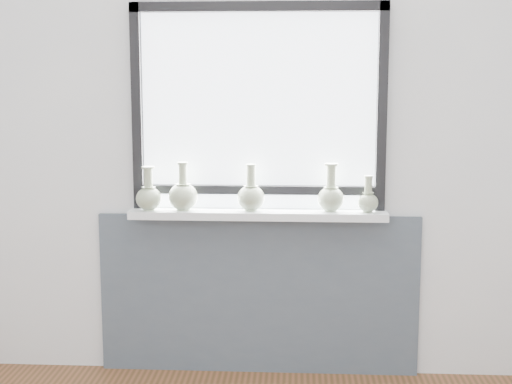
# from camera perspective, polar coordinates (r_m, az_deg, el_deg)

# --- Properties ---
(back_wall) EXTENTS (3.60, 0.02, 2.60)m
(back_wall) POSITION_cam_1_polar(r_m,az_deg,el_deg) (3.71, 0.23, 4.88)
(back_wall) COLOR silver
(back_wall) RESTS_ON ground
(apron_panel) EXTENTS (1.70, 0.03, 0.86)m
(apron_panel) POSITION_cam_1_polar(r_m,az_deg,el_deg) (3.84, 0.20, -8.21)
(apron_panel) COLOR #46505B
(apron_panel) RESTS_ON ground
(windowsill) EXTENTS (1.32, 0.18, 0.04)m
(windowsill) POSITION_cam_1_polar(r_m,az_deg,el_deg) (3.67, 0.14, -1.78)
(windowsill) COLOR white
(windowsill) RESTS_ON apron_panel
(window) EXTENTS (1.30, 0.06, 1.05)m
(window) POSITION_cam_1_polar(r_m,az_deg,el_deg) (3.67, 0.20, 7.04)
(window) COLOR black
(window) RESTS_ON windowsill
(vase_a) EXTENTS (0.13, 0.13, 0.23)m
(vase_a) POSITION_cam_1_polar(r_m,az_deg,el_deg) (3.70, -8.58, -0.31)
(vase_a) COLOR #A2B490
(vase_a) RESTS_ON windowsill
(vase_b) EXTENTS (0.15, 0.15, 0.25)m
(vase_b) POSITION_cam_1_polar(r_m,az_deg,el_deg) (3.68, -5.86, -0.22)
(vase_b) COLOR #A2B490
(vase_b) RESTS_ON windowsill
(vase_c) EXTENTS (0.14, 0.14, 0.24)m
(vase_c) POSITION_cam_1_polar(r_m,az_deg,el_deg) (3.64, -0.41, -0.28)
(vase_c) COLOR #A2B490
(vase_c) RESTS_ON windowsill
(vase_d) EXTENTS (0.14, 0.14, 0.25)m
(vase_d) POSITION_cam_1_polar(r_m,az_deg,el_deg) (3.65, 6.00, -0.29)
(vase_d) COLOR #A2B490
(vase_d) RESTS_ON windowsill
(vase_e) EXTENTS (0.10, 0.10, 0.19)m
(vase_e) POSITION_cam_1_polar(r_m,az_deg,el_deg) (3.65, 8.94, -0.65)
(vase_e) COLOR #A2B490
(vase_e) RESTS_ON windowsill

